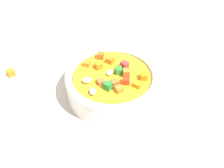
{
  "coord_description": "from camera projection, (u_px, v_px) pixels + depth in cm",
  "views": [
    {
      "loc": [
        -22.81,
        -33.16,
        40.63
      ],
      "look_at": [
        0.0,
        0.0,
        2.64
      ],
      "focal_mm": 44.43,
      "sensor_mm": 36.0,
      "label": 1
    }
  ],
  "objects": [
    {
      "name": "soup_bowl_main",
      "position": [
        112.0,
        83.0,
        0.55
      ],
      "size": [
        18.39,
        18.39,
        6.28
      ],
      "color": "white",
      "rests_on": "ground_plane"
    },
    {
      "name": "ground_plane",
      "position": [
        112.0,
        97.0,
        0.58
      ],
      "size": [
        140.0,
        140.0,
        2.0
      ],
      "primitive_type": "cube",
      "color": "#BAB2A0"
    },
    {
      "name": "spoon",
      "position": [
        103.0,
        154.0,
        0.46
      ],
      "size": [
        17.15,
        12.87,
        0.96
      ],
      "rotation": [
        0.0,
        0.0,
        5.66
      ],
      "color": "silver",
      "rests_on": "ground_plane"
    }
  ]
}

